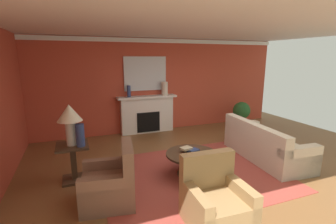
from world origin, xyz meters
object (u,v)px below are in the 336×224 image
coffee_table (192,159)px  table_lamp (70,117)px  armchair_near_window (111,184)px  armchair_facing_fireplace (216,204)px  vase_on_side_table (80,135)px  vase_mantel_left (129,91)px  side_table (73,160)px  sofa (264,146)px  fireplace (147,115)px  mantel_mirror (145,74)px  vase_mantel_right (165,88)px  potted_plant (241,112)px

coffee_table → table_lamp: 2.39m
armchair_near_window → armchair_facing_fireplace: size_ratio=1.00×
table_lamp → armchair_near_window: bearing=-61.6°
vase_on_side_table → vase_mantel_left: vase_mantel_left is taller
side_table → vase_on_side_table: vase_on_side_table is taller
vase_on_side_table → sofa: bearing=-5.4°
sofa → vase_mantel_left: size_ratio=6.40×
fireplace → mantel_mirror: mantel_mirror is taller
mantel_mirror → side_table: bearing=-130.0°
mantel_mirror → vase_mantel_right: size_ratio=3.22×
coffee_table → vase_mantel_right: (0.55, 2.97, 1.00)m
side_table → sofa: bearing=-6.9°
table_lamp → vase_on_side_table: 0.37m
side_table → armchair_near_window: bearing=-61.6°
sofa → vase_mantel_left: 3.89m
mantel_mirror → vase_mantel_right: 0.73m
armchair_near_window → side_table: 1.12m
armchair_near_window → vase_mantel_right: size_ratio=2.37×
coffee_table → vase_on_side_table: bearing=166.5°
coffee_table → vase_mantel_right: vase_mantel_right is taller
sofa → armchair_facing_fireplace: size_ratio=2.28×
armchair_near_window → vase_mantel_left: (1.06, 3.36, 1.00)m
sofa → potted_plant: 2.67m
side_table → potted_plant: (5.21, 1.89, 0.09)m
fireplace → vase_mantel_left: 0.94m
mantel_mirror → vase_on_side_table: 3.44m
mantel_mirror → vase_on_side_table: (-1.99, -2.67, -0.88)m
armchair_near_window → table_lamp: 1.44m
armchair_near_window → side_table: bearing=118.4°
mantel_mirror → sofa: bearing=-58.2°
mantel_mirror → table_lamp: 3.37m
armchair_facing_fireplace → table_lamp: bearing=131.4°
vase_on_side_table → vase_mantel_right: vase_mantel_right is taller
coffee_table → side_table: 2.22m
side_table → vase_mantel_left: vase_mantel_left is taller
armchair_near_window → vase_mantel_right: vase_mantel_right is taller
sofa → armchair_facing_fireplace: (-2.23, -1.54, 0.01)m
mantel_mirror → vase_on_side_table: mantel_mirror is taller
sofa → potted_plant: size_ratio=2.60×
armchair_near_window → potted_plant: armchair_near_window is taller
armchair_facing_fireplace → side_table: armchair_facing_fireplace is taller
vase_on_side_table → armchair_facing_fireplace: bearing=-49.4°
fireplace → table_lamp: bearing=-131.4°
armchair_facing_fireplace → potted_plant: bearing=48.9°
potted_plant → sofa: bearing=-116.6°
vase_mantel_left → vase_on_side_table: bearing=-120.0°
mantel_mirror → vase_mantel_left: 0.75m
fireplace → coffee_table: fireplace is taller
mantel_mirror → coffee_table: 3.46m
armchair_near_window → vase_on_side_table: vase_on_side_table is taller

